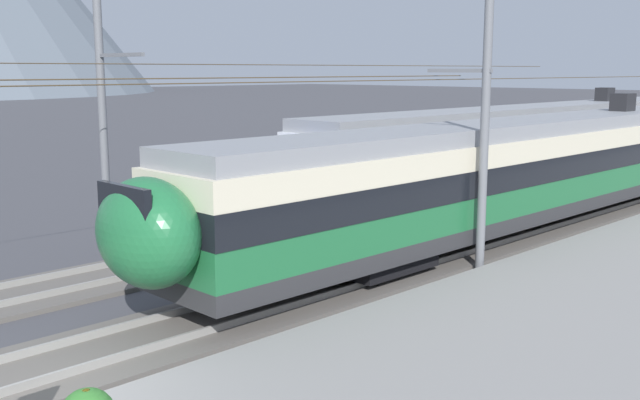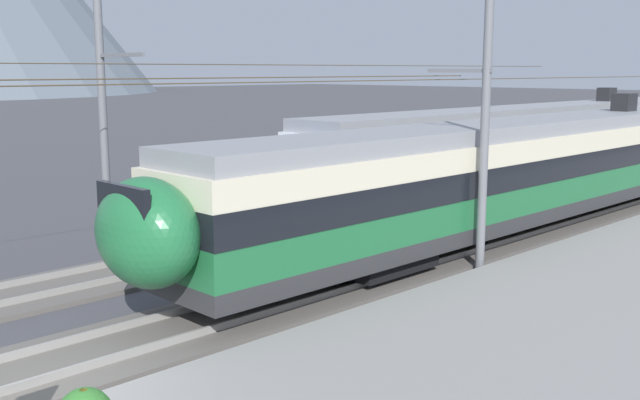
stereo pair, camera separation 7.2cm
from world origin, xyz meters
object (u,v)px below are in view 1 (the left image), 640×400
catenary_mast_far_side (105,113)px  catenary_mast_mid (481,128)px  train_near_platform (552,163)px  train_far_track (550,138)px

catenary_mast_far_side → catenary_mast_mid: bearing=-52.8°
train_near_platform → catenary_mast_mid: (-7.11, -1.62, 1.70)m
train_far_track → catenary_mast_mid: size_ratio=0.84×
train_far_track → train_near_platform: bearing=-151.4°
train_near_platform → catenary_mast_mid: catenary_mast_mid is taller
catenary_mast_mid → catenary_mast_far_side: bearing=127.2°
train_near_platform → catenary_mast_far_side: size_ratio=0.82×
train_near_platform → train_far_track: bearing=28.6°
train_far_track → catenary_mast_mid: 17.17m
catenary_mast_far_side → train_near_platform: bearing=-26.6°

